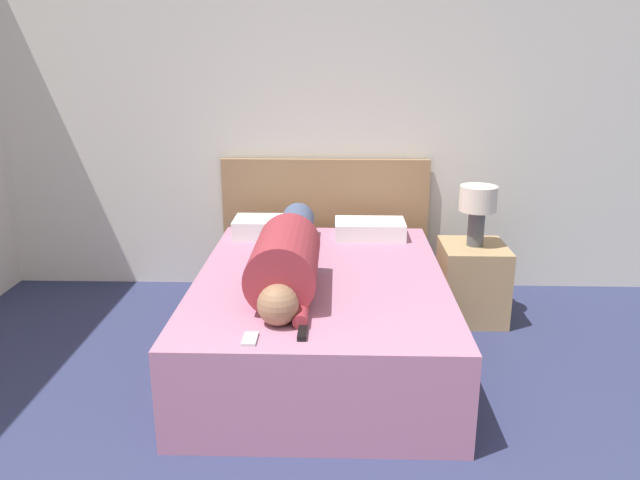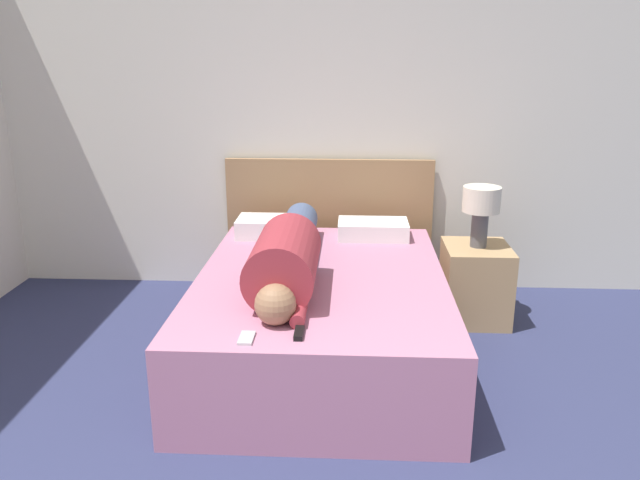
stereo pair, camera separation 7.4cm
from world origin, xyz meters
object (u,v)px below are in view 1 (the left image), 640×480
object	(u,v)px
nightstand	(472,282)
person_lying	(288,255)
cell_phone	(250,339)
pillow_second	(370,229)
table_lamp	(478,205)
tv_remote	(302,332)
pillow_near_headboard	(271,227)
bed	(321,315)

from	to	relation	value
nightstand	person_lying	world-z (taller)	person_lying
cell_phone	pillow_second	bearing A→B (deg)	69.56
pillow_second	table_lamp	bearing A→B (deg)	-14.84
table_lamp	cell_phone	xyz separation A→B (m)	(-1.28, -1.44, -0.27)
pillow_second	cell_phone	bearing A→B (deg)	-110.44
table_lamp	tv_remote	xyz separation A→B (m)	(-1.05, -1.37, -0.26)
pillow_second	pillow_near_headboard	bearing A→B (deg)	-180.00
pillow_second	nightstand	bearing A→B (deg)	-14.84
bed	cell_phone	bearing A→B (deg)	-108.62
bed	nightstand	bearing A→B (deg)	30.30
tv_remote	pillow_near_headboard	bearing A→B (deg)	101.11
nightstand	table_lamp	distance (m)	0.53
bed	pillow_near_headboard	xyz separation A→B (m)	(-0.36, 0.76, 0.32)
table_lamp	nightstand	bearing A→B (deg)	0.00
person_lying	cell_phone	size ratio (longest dim) A/B	12.45
nightstand	tv_remote	xyz separation A→B (m)	(-1.05, -1.37, 0.26)
pillow_second	tv_remote	size ratio (longest dim) A/B	3.16
tv_remote	nightstand	bearing A→B (deg)	52.50
bed	table_lamp	xyz separation A→B (m)	(0.99, 0.58, 0.53)
person_lying	table_lamp	bearing A→B (deg)	30.12
nightstand	pillow_near_headboard	bearing A→B (deg)	172.45
nightstand	cell_phone	world-z (taller)	cell_phone
bed	tv_remote	distance (m)	0.84
nightstand	cell_phone	size ratio (longest dim) A/B	3.91
tv_remote	bed	bearing A→B (deg)	85.68
cell_phone	bed	bearing A→B (deg)	71.38
person_lying	pillow_second	xyz separation A→B (m)	(0.49, 0.86, -0.09)
table_lamp	pillow_near_headboard	size ratio (longest dim) A/B	0.79
table_lamp	person_lying	size ratio (longest dim) A/B	0.24
tv_remote	cell_phone	distance (m)	0.24
bed	person_lying	xyz separation A→B (m)	(-0.18, -0.10, 0.40)
table_lamp	pillow_second	size ratio (longest dim) A/B	0.84
table_lamp	cell_phone	world-z (taller)	table_lamp
nightstand	tv_remote	world-z (taller)	tv_remote
bed	tv_remote	world-z (taller)	tv_remote
bed	table_lamp	world-z (taller)	table_lamp
cell_phone	person_lying	bearing A→B (deg)	81.73
pillow_near_headboard	pillow_second	xyz separation A→B (m)	(0.68, 0.00, -0.01)
bed	cell_phone	world-z (taller)	cell_phone
bed	cell_phone	distance (m)	0.94
bed	cell_phone	size ratio (longest dim) A/B	15.17
cell_phone	tv_remote	bearing A→B (deg)	15.35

